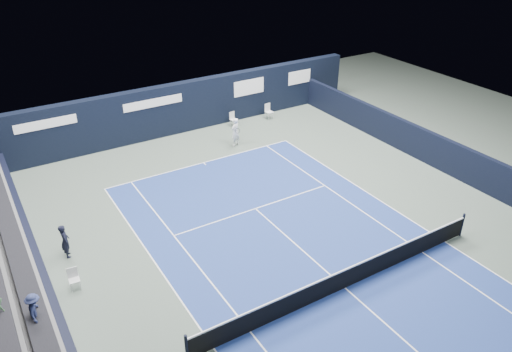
% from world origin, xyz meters
% --- Properties ---
extents(ground, '(48.00, 48.00, 0.00)m').
position_xyz_m(ground, '(0.00, 2.00, 0.00)').
color(ground, '#4A584F').
rests_on(ground, ground).
extents(court_surface, '(10.97, 23.77, 0.01)m').
position_xyz_m(court_surface, '(0.00, 0.00, 0.00)').
color(court_surface, navy).
rests_on(court_surface, ground).
extents(enclosure_wall_right, '(0.30, 22.00, 1.80)m').
position_xyz_m(enclosure_wall_right, '(10.50, 6.00, 0.90)').
color(enclosure_wall_right, black).
rests_on(enclosure_wall_right, ground).
extents(folding_chair_back_a, '(0.46, 0.45, 0.91)m').
position_xyz_m(folding_chair_back_a, '(3.94, 15.58, 0.52)').
color(folding_chair_back_a, silver).
rests_on(folding_chair_back_a, ground).
extents(folding_chair_back_b, '(0.50, 0.49, 1.02)m').
position_xyz_m(folding_chair_back_b, '(6.51, 15.40, 0.58)').
color(folding_chair_back_b, silver).
rests_on(folding_chair_back_b, ground).
extents(line_judge_chair, '(0.41, 0.40, 0.86)m').
position_xyz_m(line_judge_chair, '(-8.54, 5.29, 0.49)').
color(line_judge_chair, silver).
rests_on(line_judge_chair, ground).
extents(line_judge, '(0.39, 0.56, 1.48)m').
position_xyz_m(line_judge, '(-8.31, 7.37, 0.74)').
color(line_judge, black).
rests_on(line_judge, ground).
extents(court_markings, '(11.03, 23.83, 0.00)m').
position_xyz_m(court_markings, '(0.00, 0.00, 0.01)').
color(court_markings, white).
rests_on(court_markings, court_surface).
extents(tennis_net, '(12.90, 0.10, 1.10)m').
position_xyz_m(tennis_net, '(0.00, 0.00, 0.51)').
color(tennis_net, black).
rests_on(tennis_net, ground).
extents(back_sponsor_wall, '(26.00, 0.63, 3.10)m').
position_xyz_m(back_sponsor_wall, '(0.01, 16.50, 1.55)').
color(back_sponsor_wall, black).
rests_on(back_sponsor_wall, ground).
extents(side_barrier_left, '(0.33, 22.00, 1.20)m').
position_xyz_m(side_barrier_left, '(-9.50, 5.97, 0.60)').
color(side_barrier_left, black).
rests_on(side_barrier_left, ground).
extents(tennis_player, '(0.73, 0.92, 1.69)m').
position_xyz_m(tennis_player, '(2.63, 12.95, 0.85)').
color(tennis_player, white).
rests_on(tennis_player, ground).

